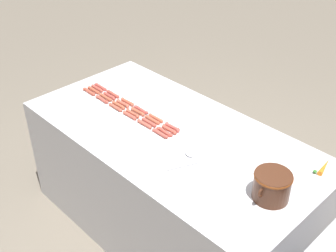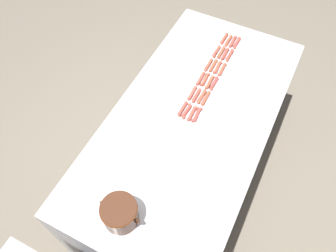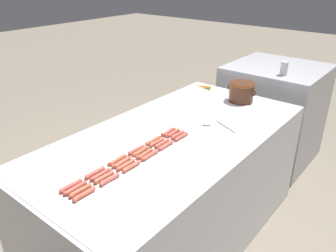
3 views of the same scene
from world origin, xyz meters
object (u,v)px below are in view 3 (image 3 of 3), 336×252
object	(u,v)px
hot_dog_3	(136,150)
serving_spoon	(213,124)
hot_dog_18	(84,194)
hot_dog_9	(141,151)
hot_dog_2	(117,160)
hot_dog_1	(95,173)
hot_dog_13	(104,177)
bean_pot	(241,91)
hot_dog_6	(75,188)
carrot	(202,87)
hot_dog_5	(168,132)
hot_dog_21	(150,155)
hot_dog_7	(100,175)
hot_dog_11	(173,133)
hot_dog_10	(157,142)
soda_can	(284,69)
hot_dog_20	(131,166)
hot_dog_22	(166,145)
hot_dog_14	(126,165)
hot_dog_4	(153,141)
hot_dog_15	(145,154)
hot_dog_19	(110,179)
hot_dog_23	(181,137)
hot_dog_12	(80,190)
hot_dog_16	(162,143)
hot_dog_0	(71,186)
back_cabinet	(272,113)
hot_dog_17	(178,135)

from	to	relation	value
hot_dog_3	serving_spoon	xyz separation A→B (m)	(0.17, 0.62, -0.00)
hot_dog_18	hot_dog_9	bearing A→B (deg)	98.86
hot_dog_2	hot_dog_1	bearing A→B (deg)	-89.04
hot_dog_13	bean_pot	bearing A→B (deg)	89.29
hot_dog_1	hot_dog_3	distance (m)	0.32
hot_dog_6	carrot	bearing A→B (deg)	102.40
serving_spoon	hot_dog_5	bearing A→B (deg)	-119.48
hot_dog_21	hot_dog_9	bearing A→B (deg)	178.22
hot_dog_7	hot_dog_9	xyz separation A→B (m)	(-0.01, 0.32, 0.00)
hot_dog_3	hot_dog_11	world-z (taller)	same
hot_dog_1	hot_dog_10	size ratio (longest dim) A/B	1.00
hot_dog_2	soda_can	size ratio (longest dim) A/B	1.13
hot_dog_20	hot_dog_21	distance (m)	0.16
hot_dog_18	hot_dog_22	world-z (taller)	same
hot_dog_1	hot_dog_7	distance (m)	0.04
hot_dog_2	hot_dog_22	distance (m)	0.33
hot_dog_10	hot_dog_14	world-z (taller)	same
hot_dog_4	hot_dog_11	xyz separation A→B (m)	(0.03, 0.17, 0.00)
hot_dog_9	soda_can	xyz separation A→B (m)	(0.19, 1.71, 0.18)
hot_dog_9	soda_can	size ratio (longest dim) A/B	1.13
hot_dog_22	hot_dog_15	bearing A→B (deg)	-101.17
hot_dog_7	hot_dog_19	bearing A→B (deg)	1.28
hot_dog_11	hot_dog_13	bearing A→B (deg)	-86.51
hot_dog_23	carrot	xyz separation A→B (m)	(-0.46, 0.94, 0.00)
hot_dog_12	hot_dog_21	distance (m)	0.48
hot_dog_13	hot_dog_18	xyz separation A→B (m)	(0.04, -0.16, 0.00)
hot_dog_19	serving_spoon	world-z (taller)	hot_dog_19
hot_dog_6	hot_dog_16	world-z (taller)	same
hot_dog_5	hot_dog_23	distance (m)	0.11
hot_dog_9	hot_dog_22	world-z (taller)	same
hot_dog_12	hot_dog_13	bearing A→B (deg)	88.93
hot_dog_18	bean_pot	bearing A→B (deg)	90.63
hot_dog_3	hot_dog_16	bearing A→B (deg)	66.87
hot_dog_0	hot_dog_4	bearing A→B (deg)	89.93
hot_dog_1	hot_dog_15	xyz separation A→B (m)	(0.07, 0.32, 0.00)
hot_dog_5	hot_dog_7	bearing A→B (deg)	-86.31
hot_dog_12	hot_dog_18	size ratio (longest dim) A/B	1.00
hot_dog_14	soda_can	distance (m)	1.89
hot_dog_1	hot_dog_4	distance (m)	0.48
hot_dog_3	hot_dog_22	world-z (taller)	same
hot_dog_5	hot_dog_9	bearing A→B (deg)	-83.50
hot_dog_10	hot_dog_16	distance (m)	0.04
hot_dog_2	hot_dog_12	world-z (taller)	same
hot_dog_3	hot_dog_9	distance (m)	0.03
hot_dog_7	hot_dog_15	xyz separation A→B (m)	(0.04, 0.31, 0.00)
back_cabinet	hot_dog_14	distance (m)	2.18
hot_dog_9	hot_dog_10	size ratio (longest dim) A/B	1.00
hot_dog_17	hot_dog_15	bearing A→B (deg)	-90.02
hot_dog_3	soda_can	size ratio (longest dim) A/B	1.13
hot_dog_0	back_cabinet	bearing A→B (deg)	88.28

